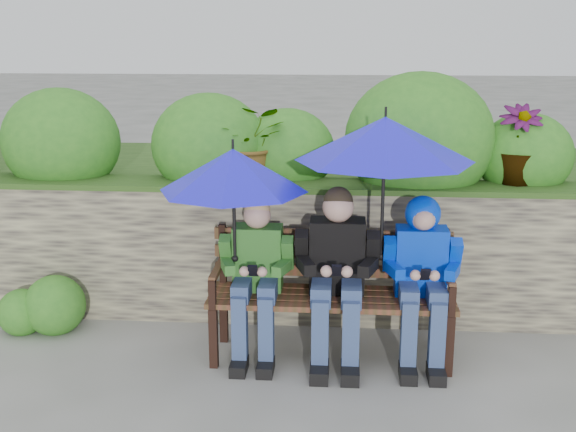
# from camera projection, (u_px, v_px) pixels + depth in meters

# --- Properties ---
(ground) EXTENTS (60.00, 60.00, 0.00)m
(ground) POSITION_uv_depth(u_px,v_px,m) (287.00, 359.00, 4.75)
(ground) COLOR #63645D
(ground) RESTS_ON ground
(garden_backdrop) EXTENTS (8.00, 2.82, 1.85)m
(garden_backdrop) POSITION_uv_depth(u_px,v_px,m) (303.00, 208.00, 6.14)
(garden_backdrop) COLOR #3E3834
(garden_backdrop) RESTS_ON ground
(park_bench) EXTENTS (1.59, 0.47, 0.84)m
(park_bench) POSITION_uv_depth(u_px,v_px,m) (331.00, 286.00, 4.73)
(park_bench) COLOR black
(park_bench) RESTS_ON ground
(boy_left) EXTENTS (0.48, 0.55, 1.06)m
(boy_left) POSITION_uv_depth(u_px,v_px,m) (256.00, 271.00, 4.67)
(boy_left) COLOR #246518
(boy_left) RESTS_ON ground
(boy_middle) EXTENTS (0.54, 0.62, 1.14)m
(boy_middle) POSITION_uv_depth(u_px,v_px,m) (337.00, 268.00, 4.62)
(boy_middle) COLOR black
(boy_middle) RESTS_ON ground
(boy_right) EXTENTS (0.49, 0.60, 1.08)m
(boy_right) POSITION_uv_depth(u_px,v_px,m) (422.00, 267.00, 4.59)
(boy_right) COLOR #051DB7
(boy_right) RESTS_ON ground
(umbrella_left) EXTENTS (0.95, 0.95, 0.80)m
(umbrella_left) POSITION_uv_depth(u_px,v_px,m) (233.00, 170.00, 4.51)
(umbrella_left) COLOR #1714E0
(umbrella_left) RESTS_ON ground
(umbrella_right) EXTENTS (1.12, 1.12, 0.98)m
(umbrella_right) POSITION_uv_depth(u_px,v_px,m) (385.00, 139.00, 4.45)
(umbrella_right) COLOR #1714E0
(umbrella_right) RESTS_ON ground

